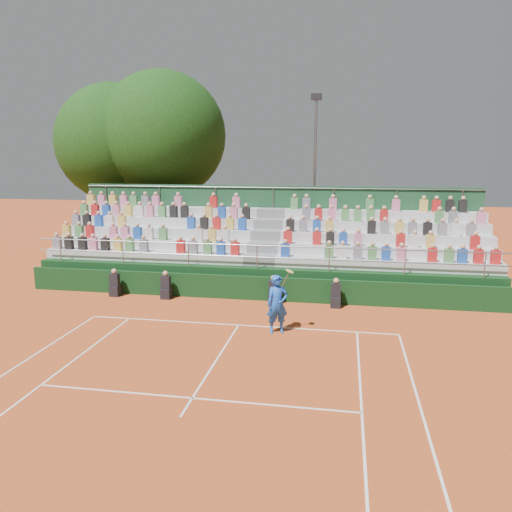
% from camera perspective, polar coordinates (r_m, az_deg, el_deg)
% --- Properties ---
extents(ground, '(90.00, 90.00, 0.00)m').
position_cam_1_polar(ground, '(17.80, -1.99, -7.91)').
color(ground, '#BB4C1F').
rests_on(ground, ground).
extents(courtside_wall, '(20.00, 0.15, 1.00)m').
position_cam_1_polar(courtside_wall, '(20.65, -0.15, -3.70)').
color(courtside_wall, black).
rests_on(courtside_wall, ground).
extents(line_officials, '(9.70, 0.40, 1.19)m').
position_cam_1_polar(line_officials, '(20.52, -4.16, -3.90)').
color(line_officials, black).
rests_on(line_officials, ground).
extents(grandstand, '(20.00, 5.20, 4.40)m').
position_cam_1_polar(grandstand, '(23.62, 1.21, -0.28)').
color(grandstand, black).
rests_on(grandstand, ground).
extents(tennis_player, '(0.96, 0.71, 2.22)m').
position_cam_1_polar(tennis_player, '(16.81, 2.46, -5.52)').
color(tennis_player, blue).
rests_on(tennis_player, ground).
extents(tree_west, '(6.98, 6.98, 10.10)m').
position_cam_1_polar(tree_west, '(31.71, -15.77, 12.30)').
color(tree_west, '#332312').
rests_on(tree_west, ground).
extents(tree_east, '(7.36, 7.36, 10.71)m').
position_cam_1_polar(tree_east, '(30.35, -10.63, 13.38)').
color(tree_east, '#332312').
rests_on(tree_east, ground).
extents(floodlight_mast, '(0.60, 0.25, 9.22)m').
position_cam_1_polar(floodlight_mast, '(28.79, 6.74, 10.19)').
color(floodlight_mast, gray).
rests_on(floodlight_mast, ground).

